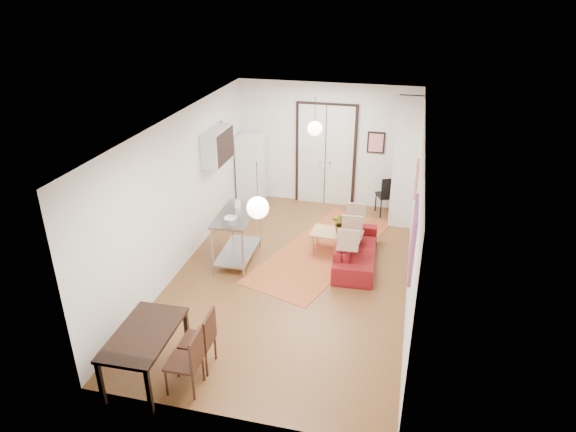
% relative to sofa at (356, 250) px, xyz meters
% --- Properties ---
extents(floor, '(7.00, 7.00, 0.00)m').
position_rel_sofa_xyz_m(floor, '(-1.10, -0.74, -0.28)').
color(floor, brown).
rests_on(floor, ground).
extents(ceiling, '(4.20, 7.00, 0.02)m').
position_rel_sofa_xyz_m(ceiling, '(-1.10, -0.74, 2.62)').
color(ceiling, silver).
rests_on(ceiling, wall_back).
extents(wall_back, '(4.20, 0.02, 2.90)m').
position_rel_sofa_xyz_m(wall_back, '(-1.10, 2.76, 1.17)').
color(wall_back, silver).
rests_on(wall_back, floor).
extents(wall_front, '(4.20, 0.02, 2.90)m').
position_rel_sofa_xyz_m(wall_front, '(-1.10, -4.24, 1.17)').
color(wall_front, silver).
rests_on(wall_front, floor).
extents(wall_left, '(0.02, 7.00, 2.90)m').
position_rel_sofa_xyz_m(wall_left, '(-3.20, -0.74, 1.17)').
color(wall_left, silver).
rests_on(wall_left, floor).
extents(wall_right, '(0.02, 7.00, 2.90)m').
position_rel_sofa_xyz_m(wall_right, '(1.00, -0.74, 1.17)').
color(wall_right, silver).
rests_on(wall_right, floor).
extents(double_doors, '(1.44, 0.06, 2.50)m').
position_rel_sofa_xyz_m(double_doors, '(-1.10, 2.72, 0.92)').
color(double_doors, silver).
rests_on(double_doors, wall_back).
extents(stub_partition, '(0.50, 0.10, 2.90)m').
position_rel_sofa_xyz_m(stub_partition, '(0.75, 1.81, 1.17)').
color(stub_partition, silver).
rests_on(stub_partition, floor).
extents(wall_cabinet, '(0.35, 1.00, 0.70)m').
position_rel_sofa_xyz_m(wall_cabinet, '(-3.02, 0.76, 1.62)').
color(wall_cabinet, silver).
rests_on(wall_cabinet, wall_left).
extents(painting_popart, '(0.05, 1.00, 1.00)m').
position_rel_sofa_xyz_m(painting_popart, '(0.98, -1.99, 1.37)').
color(painting_popart, red).
rests_on(painting_popart, wall_right).
extents(painting_abstract, '(0.05, 0.50, 0.60)m').
position_rel_sofa_xyz_m(painting_abstract, '(0.98, 0.06, 1.52)').
color(painting_abstract, beige).
rests_on(painting_abstract, wall_right).
extents(poster_back, '(0.40, 0.03, 0.50)m').
position_rel_sofa_xyz_m(poster_back, '(0.05, 2.73, 1.32)').
color(poster_back, red).
rests_on(poster_back, wall_back).
extents(print_left, '(0.03, 0.44, 0.54)m').
position_rel_sofa_xyz_m(print_left, '(-3.17, 1.26, 1.67)').
color(print_left, '#A07042').
rests_on(print_left, wall_left).
extents(pendant_back, '(0.30, 0.30, 0.80)m').
position_rel_sofa_xyz_m(pendant_back, '(-1.10, 1.26, 1.97)').
color(pendant_back, white).
rests_on(pendant_back, ceiling).
extents(pendant_front, '(0.30, 0.30, 0.80)m').
position_rel_sofa_xyz_m(pendant_front, '(-1.10, -2.74, 1.97)').
color(pendant_front, white).
rests_on(pendant_front, ceiling).
extents(kilim_rug, '(2.62, 4.14, 0.01)m').
position_rel_sofa_xyz_m(kilim_rug, '(-0.70, 0.34, -0.27)').
color(kilim_rug, '#C65A31').
rests_on(kilim_rug, floor).
extents(sofa, '(0.84, 1.95, 0.56)m').
position_rel_sofa_xyz_m(sofa, '(0.00, 0.00, 0.00)').
color(sofa, maroon).
rests_on(sofa, floor).
extents(coffee_table, '(1.04, 0.63, 0.45)m').
position_rel_sofa_xyz_m(coffee_table, '(-0.43, 0.31, 0.11)').
color(coffee_table, tan).
rests_on(coffee_table, floor).
extents(potted_plant, '(0.41, 0.37, 0.43)m').
position_rel_sofa_xyz_m(potted_plant, '(-0.33, 0.31, 0.38)').
color(potted_plant, '#375C29').
rests_on(potted_plant, coffee_table).
extents(kitchen_counter, '(0.71, 1.34, 1.00)m').
position_rel_sofa_xyz_m(kitchen_counter, '(-2.24, -0.45, 0.39)').
color(kitchen_counter, '#A8AAAD').
rests_on(kitchen_counter, floor).
extents(bowl, '(0.24, 0.24, 0.06)m').
position_rel_sofa_xyz_m(bowl, '(-2.24, -0.75, 0.75)').
color(bowl, silver).
rests_on(bowl, kitchen_counter).
extents(soap_bottle, '(0.10, 0.10, 0.21)m').
position_rel_sofa_xyz_m(soap_bottle, '(-2.29, -0.20, 0.83)').
color(soap_bottle, teal).
rests_on(soap_bottle, kitchen_counter).
extents(fridge, '(0.59, 0.59, 1.66)m').
position_rel_sofa_xyz_m(fridge, '(-2.85, 2.41, 0.55)').
color(fridge, white).
rests_on(fridge, floor).
extents(dining_table, '(0.80, 1.35, 0.74)m').
position_rel_sofa_xyz_m(dining_table, '(-2.42, -3.78, 0.37)').
color(dining_table, black).
rests_on(dining_table, floor).
extents(dining_chair_near, '(0.45, 0.62, 0.91)m').
position_rel_sofa_xyz_m(dining_chair_near, '(-1.82, -3.34, 0.25)').
color(dining_chair_near, '#331810').
rests_on(dining_chair_near, floor).
extents(dining_chair_far, '(0.45, 0.62, 0.91)m').
position_rel_sofa_xyz_m(dining_chair_far, '(-1.82, -3.80, 0.25)').
color(dining_chair_far, '#331810').
rests_on(dining_chair_far, floor).
extents(black_side_chair, '(0.57, 0.58, 0.95)m').
position_rel_sofa_xyz_m(black_side_chair, '(0.41, 2.51, 0.28)').
color(black_side_chair, black).
rests_on(black_side_chair, floor).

